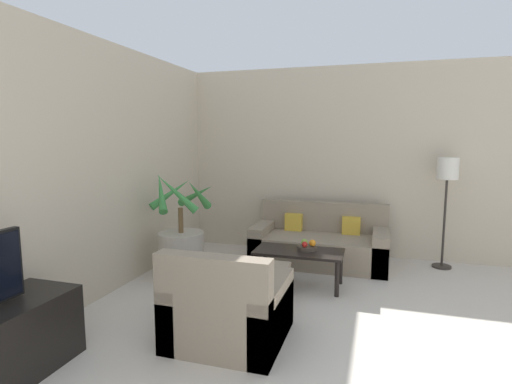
{
  "coord_description": "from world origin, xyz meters",
  "views": [
    {
      "loc": [
        -0.34,
        0.22,
        1.67
      ],
      "look_at": [
        -1.83,
        5.07,
        1.0
      ],
      "focal_mm": 28.0,
      "sensor_mm": 36.0,
      "label": 1
    }
  ],
  "objects": [
    {
      "name": "wall_left",
      "position": [
        -3.13,
        3.03,
        1.35
      ],
      "size": [
        0.06,
        7.66,
        2.7
      ],
      "color": "beige",
      "rests_on": "ground_plane"
    },
    {
      "name": "fruit_bowl",
      "position": [
        -1.09,
        4.63,
        0.44
      ],
      "size": [
        0.22,
        0.22,
        0.05
      ],
      "color": "#42382D",
      "rests_on": "coffee_table"
    },
    {
      "name": "coffee_table",
      "position": [
        -1.17,
        4.58,
        0.36
      ],
      "size": [
        1.0,
        0.49,
        0.42
      ],
      "color": "black",
      "rests_on": "ground_plane"
    },
    {
      "name": "orange_fruit",
      "position": [
        -1.03,
        4.64,
        0.5
      ],
      "size": [
        0.08,
        0.08,
        0.08
      ],
      "color": "orange",
      "rests_on": "fruit_bowl"
    },
    {
      "name": "apple_green",
      "position": [
        -1.12,
        4.65,
        0.5
      ],
      "size": [
        0.08,
        0.08,
        0.08
      ],
      "color": "olive",
      "rests_on": "fruit_bowl"
    },
    {
      "name": "floor_lamp",
      "position": [
        0.5,
        5.79,
        1.18
      ],
      "size": [
        0.26,
        0.26,
        1.44
      ],
      "color": "#2D2823",
      "rests_on": "ground_plane"
    },
    {
      "name": "apple_red",
      "position": [
        -1.11,
        4.57,
        0.49
      ],
      "size": [
        0.07,
        0.07,
        0.07
      ],
      "color": "red",
      "rests_on": "fruit_bowl"
    },
    {
      "name": "potted_palm",
      "position": [
        -2.6,
        4.47,
        0.39
      ],
      "size": [
        0.8,
        0.78,
        1.31
      ],
      "color": "#ADA393",
      "rests_on": "ground_plane"
    },
    {
      "name": "sofa_loveseat",
      "position": [
        -1.07,
        5.52,
        0.26
      ],
      "size": [
        1.77,
        0.85,
        0.79
      ],
      "color": "gray",
      "rests_on": "ground_plane"
    },
    {
      "name": "armchair",
      "position": [
        -1.49,
        3.17,
        0.27
      ],
      "size": [
        0.91,
        0.87,
        0.82
      ],
      "color": "gray",
      "rests_on": "ground_plane"
    },
    {
      "name": "ottoman",
      "position": [
        -1.51,
        4.0,
        0.19
      ],
      "size": [
        0.62,
        0.56,
        0.37
      ],
      "color": "gray",
      "rests_on": "ground_plane"
    },
    {
      "name": "wall_back",
      "position": [
        0.0,
        6.09,
        1.35
      ],
      "size": [
        7.81,
        0.06,
        2.7
      ],
      "color": "beige",
      "rests_on": "ground_plane"
    }
  ]
}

